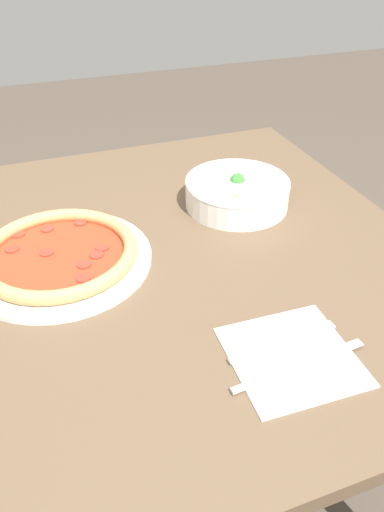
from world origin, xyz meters
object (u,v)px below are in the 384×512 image
(pizza, at_px, (59,255))
(bowl, at_px, (237,191))
(fork, at_px, (282,342))
(knife, at_px, (294,368))

(pizza, bearing_deg, bowl, 101.95)
(fork, xyz_separation_m, knife, (0.05, -0.01, -0.00))
(pizza, relative_size, fork, 1.83)
(bowl, distance_m, fork, 0.43)
(fork, distance_m, knife, 0.05)
(bowl, height_order, knife, bowl)
(bowl, relative_size, fork, 1.22)
(knife, bearing_deg, pizza, 121.34)
(bowl, bearing_deg, knife, -14.66)
(pizza, relative_size, bowl, 1.50)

